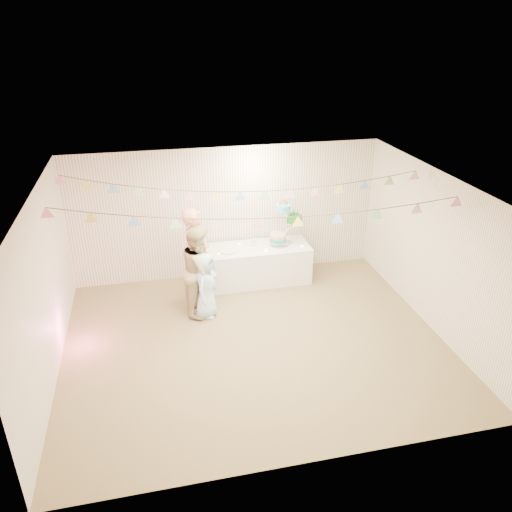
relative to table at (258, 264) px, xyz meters
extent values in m
plane|color=olive|center=(-0.53, -2.03, -0.37)|extent=(6.00, 6.00, 0.00)
plane|color=silver|center=(-0.53, -2.03, 2.23)|extent=(6.00, 6.00, 0.00)
plane|color=white|center=(-0.53, 0.47, 0.93)|extent=(6.00, 6.00, 0.00)
plane|color=white|center=(-0.53, -4.53, 0.93)|extent=(6.00, 6.00, 0.00)
plane|color=white|center=(-3.53, -2.03, 0.93)|extent=(5.00, 5.00, 0.00)
plane|color=white|center=(2.47, -2.03, 0.93)|extent=(5.00, 5.00, 0.00)
cube|color=white|center=(0.00, 0.00, 0.00)|extent=(1.97, 0.79, 0.74)
cylinder|color=white|center=(-0.59, -0.05, 0.39)|extent=(0.38, 0.38, 0.02)
imported|color=#E69278|center=(-1.26, -0.58, 0.55)|extent=(0.71, 0.80, 1.84)
imported|color=tan|center=(-1.24, -0.87, 0.44)|extent=(0.79, 0.92, 1.61)
imported|color=#B4E1FF|center=(-1.16, -1.04, 0.22)|extent=(0.60, 0.69, 1.19)
cylinder|color=#FFD88C|center=(-0.80, -0.15, 0.38)|extent=(0.04, 0.04, 0.03)
cylinder|color=#FFD88C|center=(-0.35, 0.18, 0.38)|extent=(0.04, 0.04, 0.03)
cylinder|color=#FFD88C|center=(0.10, -0.22, 0.38)|extent=(0.04, 0.04, 0.03)
cylinder|color=#FFD88C|center=(0.35, 0.22, 0.38)|extent=(0.04, 0.04, 0.03)
cylinder|color=#FFD88C|center=(0.82, -0.18, 0.38)|extent=(0.04, 0.04, 0.03)
camera|label=1|loc=(-1.97, -8.53, 4.37)|focal=35.00mm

